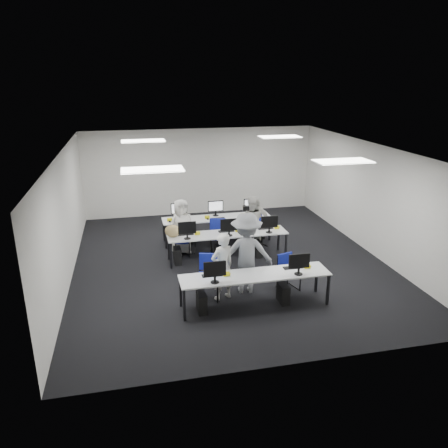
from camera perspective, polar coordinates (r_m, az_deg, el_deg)
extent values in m
plane|color=black|center=(11.69, 0.67, -4.91)|extent=(9.00, 9.00, 0.00)
plane|color=white|center=(10.84, 0.73, 9.77)|extent=(9.00, 9.00, 0.00)
cube|color=silver|center=(15.45, -3.13, 6.83)|extent=(8.00, 0.02, 3.00)
cube|color=silver|center=(7.16, 9.00, -8.02)|extent=(8.00, 0.02, 3.00)
cube|color=silver|center=(11.01, -20.03, 0.73)|extent=(0.02, 9.00, 3.00)
cube|color=silver|center=(12.66, 18.64, 3.17)|extent=(0.02, 9.00, 3.00)
cube|color=white|center=(8.60, -9.33, 7.04)|extent=(1.20, 0.60, 0.02)
cube|color=white|center=(9.67, 15.25, 7.93)|extent=(1.20, 0.60, 0.02)
cube|color=white|center=(12.54, -10.52, 10.64)|extent=(1.20, 0.60, 0.02)
cube|color=white|center=(13.30, 7.29, 11.25)|extent=(1.20, 0.60, 0.02)
cube|color=#ACAFB1|center=(9.28, 4.07, -6.68)|extent=(3.20, 0.70, 0.03)
cube|color=black|center=(8.91, -5.20, -10.53)|extent=(0.05, 0.05, 0.70)
cube|color=black|center=(9.43, -5.69, -8.78)|extent=(0.05, 0.05, 0.70)
cube|color=black|center=(9.72, 13.42, -8.35)|extent=(0.05, 0.05, 0.70)
cube|color=black|center=(10.20, 11.98, -6.88)|extent=(0.05, 0.05, 0.70)
cube|color=#ACAFB1|center=(11.60, 0.45, -1.29)|extent=(3.20, 0.70, 0.03)
cube|color=black|center=(11.23, -6.95, -4.13)|extent=(0.05, 0.05, 0.70)
cube|color=black|center=(11.79, -7.25, -3.01)|extent=(0.05, 0.05, 0.70)
cube|color=black|center=(11.89, 8.08, -2.85)|extent=(0.05, 0.05, 0.70)
cube|color=black|center=(12.42, 7.13, -1.86)|extent=(0.05, 0.05, 0.70)
cube|color=#ACAFB1|center=(12.90, -0.94, 0.80)|extent=(3.20, 0.70, 0.03)
cube|color=black|center=(12.53, -7.61, -1.68)|extent=(0.05, 0.05, 0.70)
cube|color=black|center=(13.09, -7.85, -0.78)|extent=(0.05, 0.05, 0.70)
cube|color=black|center=(13.12, 5.98, -0.66)|extent=(0.05, 0.05, 0.70)
cube|color=black|center=(13.66, 5.20, 0.16)|extent=(0.05, 0.05, 0.70)
cube|color=#0C46A3|center=(8.79, -1.21, -5.88)|extent=(0.46, 0.04, 0.32)
cube|color=black|center=(9.20, -1.59, -6.70)|extent=(0.42, 0.14, 0.02)
ellipsoid|color=black|center=(9.25, 0.24, -6.49)|extent=(0.07, 0.10, 0.04)
cube|color=black|center=(9.28, -2.94, -10.17)|extent=(0.18, 0.40, 0.42)
cube|color=white|center=(9.28, 9.79, -4.79)|extent=(0.46, 0.04, 0.32)
cube|color=black|center=(9.67, 8.99, -5.63)|extent=(0.42, 0.14, 0.02)
ellipsoid|color=black|center=(9.77, 10.64, -5.40)|extent=(0.07, 0.10, 0.04)
cube|color=black|center=(9.70, 7.73, -8.97)|extent=(0.18, 0.40, 0.42)
cube|color=white|center=(11.15, -4.85, -0.49)|extent=(0.46, 0.04, 0.32)
cube|color=black|center=(11.54, -5.03, -1.33)|extent=(0.42, 0.14, 0.02)
ellipsoid|color=black|center=(11.58, -3.56, -1.19)|extent=(0.07, 0.10, 0.04)
cube|color=black|center=(11.58, -6.09, -4.12)|extent=(0.18, 0.40, 0.42)
cube|color=white|center=(11.33, 0.66, -0.10)|extent=(0.46, 0.04, 0.32)
cube|color=black|center=(11.72, 0.30, -0.94)|extent=(0.42, 0.14, 0.02)
ellipsoid|color=black|center=(11.79, 1.72, -0.79)|extent=(0.07, 0.10, 0.04)
cube|color=black|center=(11.74, -0.74, -3.69)|extent=(0.18, 0.40, 0.42)
cube|color=white|center=(11.62, 5.95, 0.29)|extent=(0.46, 0.04, 0.32)
cube|color=black|center=(12.00, 5.43, -0.55)|extent=(0.42, 0.14, 0.02)
ellipsoid|color=black|center=(12.09, 6.79, -0.41)|extent=(0.07, 0.10, 0.04)
cube|color=black|center=(11.99, 4.42, -3.25)|extent=(0.18, 0.40, 0.42)
cube|color=white|center=(12.81, -5.94, 2.05)|extent=(0.46, 0.04, 0.32)
cube|color=black|center=(12.59, -5.72, 0.39)|extent=(0.42, 0.14, 0.02)
ellipsoid|color=black|center=(12.56, -7.08, 0.32)|extent=(0.07, 0.10, 0.04)
cube|color=black|center=(12.93, -4.62, -1.58)|extent=(0.18, 0.40, 0.42)
cube|color=white|center=(12.97, -1.11, 2.37)|extent=(0.46, 0.04, 0.32)
cube|color=black|center=(12.76, -0.81, 0.73)|extent=(0.42, 0.14, 0.02)
ellipsoid|color=black|center=(12.70, -2.14, 0.67)|extent=(0.07, 0.10, 0.04)
cube|color=black|center=(13.11, 0.14, -1.22)|extent=(0.18, 0.40, 0.42)
cube|color=white|center=(13.22, 3.58, 2.66)|extent=(0.46, 0.04, 0.32)
cube|color=black|center=(13.01, 3.94, 1.05)|extent=(0.42, 0.14, 0.02)
ellipsoid|color=black|center=(12.93, 2.66, 1.00)|extent=(0.07, 0.10, 0.04)
cube|color=black|center=(13.38, 4.75, -0.87)|extent=(0.18, 0.40, 0.42)
cube|color=navy|center=(9.68, -2.03, -6.95)|extent=(0.58, 0.57, 0.06)
cube|color=navy|center=(9.76, -1.92, -4.92)|extent=(0.45, 0.18, 0.39)
cube|color=navy|center=(10.18, 8.47, -6.27)|extent=(0.50, 0.48, 0.06)
cube|color=navy|center=(10.21, 7.91, -4.67)|extent=(0.39, 0.15, 0.33)
cube|color=navy|center=(12.00, -5.56, -2.20)|extent=(0.41, 0.39, 0.05)
cube|color=navy|center=(12.09, -5.70, -0.84)|extent=(0.38, 0.05, 0.33)
cube|color=navy|center=(12.20, -0.81, -1.73)|extent=(0.48, 0.47, 0.06)
cube|color=navy|center=(12.29, -0.80, -0.39)|extent=(0.39, 0.13, 0.33)
cube|color=navy|center=(12.49, 3.96, -0.94)|extent=(0.56, 0.54, 0.06)
cube|color=navy|center=(12.60, 3.93, 0.57)|extent=(0.45, 0.15, 0.38)
cube|color=navy|center=(12.24, -4.80, -1.52)|extent=(0.52, 0.50, 0.06)
cube|color=navy|center=(11.96, -4.90, -0.68)|extent=(0.42, 0.13, 0.36)
cube|color=navy|center=(12.41, -0.80, -1.03)|extent=(0.55, 0.53, 0.06)
cube|color=navy|center=(12.12, -0.81, -0.15)|extent=(0.45, 0.15, 0.38)
cube|color=navy|center=(12.62, 4.33, -0.84)|extent=(0.57, 0.56, 0.06)
cube|color=navy|center=(12.39, 4.92, 0.05)|extent=(0.42, 0.20, 0.37)
ellipsoid|color=#9F8252|center=(11.36, -6.73, -0.91)|extent=(0.46, 0.35, 0.33)
imported|color=beige|center=(9.53, -0.22, -5.58)|extent=(0.66, 0.55, 1.54)
imported|color=beige|center=(12.31, 3.50, 0.15)|extent=(0.81, 0.66, 1.54)
imported|color=beige|center=(12.02, -5.56, -0.35)|extent=(0.87, 0.70, 1.54)
imported|color=beige|center=(12.48, 4.14, 0.26)|extent=(0.94, 0.67, 1.48)
imported|color=gray|center=(9.81, 2.91, -3.81)|extent=(1.30, 0.88, 1.87)
cube|color=black|center=(9.64, 2.89, 2.08)|extent=(0.17, 0.20, 0.10)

